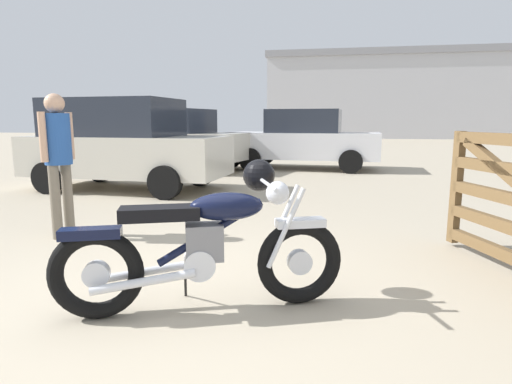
# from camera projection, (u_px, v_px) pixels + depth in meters

# --- Properties ---
(ground_plane) EXTENTS (80.00, 80.00, 0.00)m
(ground_plane) POSITION_uv_depth(u_px,v_px,m) (166.00, 304.00, 3.17)
(ground_plane) COLOR tan
(vintage_motorcycle) EXTENTS (1.97, 1.03, 1.07)m
(vintage_motorcycle) POSITION_uv_depth(u_px,v_px,m) (209.00, 243.00, 3.02)
(vintage_motorcycle) COLOR black
(vintage_motorcycle) RESTS_ON ground_plane
(bystander) EXTENTS (0.30, 0.45, 1.66)m
(bystander) POSITION_uv_depth(u_px,v_px,m) (58.00, 151.00, 4.85)
(bystander) COLOR #706656
(bystander) RESTS_ON ground_plane
(silver_sedan_mid) EXTENTS (3.96, 1.94, 1.78)m
(silver_sedan_mid) POSITION_uv_depth(u_px,v_px,m) (123.00, 143.00, 8.33)
(silver_sedan_mid) COLOR black
(silver_sedan_mid) RESTS_ON ground_plane
(dark_sedan_left) EXTENTS (4.44, 2.47, 1.67)m
(dark_sedan_left) POSITION_uv_depth(u_px,v_px,m) (173.00, 140.00, 11.78)
(dark_sedan_left) COLOR black
(dark_sedan_left) RESTS_ON ground_plane
(white_estate_far) EXTENTS (4.26, 2.03, 1.67)m
(white_estate_far) POSITION_uv_depth(u_px,v_px,m) (304.00, 139.00, 12.03)
(white_estate_far) COLOR black
(white_estate_far) RESTS_ON ground_plane
(industrial_building) EXTENTS (22.54, 13.90, 6.72)m
(industrial_building) POSITION_uv_depth(u_px,v_px,m) (399.00, 98.00, 37.51)
(industrial_building) COLOR #B2B2B7
(industrial_building) RESTS_ON ground_plane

